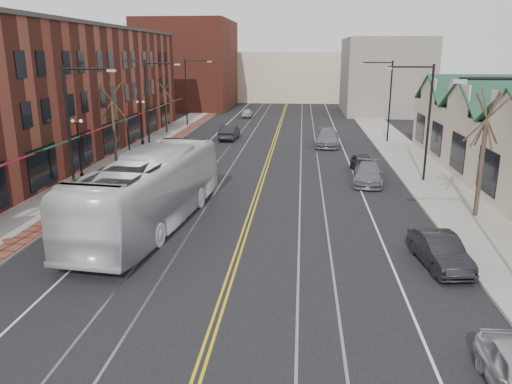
% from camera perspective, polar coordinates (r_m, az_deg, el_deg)
% --- Properties ---
extents(ground, '(160.00, 160.00, 0.00)m').
position_cam_1_polar(ground, '(16.26, -5.67, -17.48)').
color(ground, black).
rests_on(ground, ground).
extents(sidewalk_left, '(4.00, 120.00, 0.15)m').
position_cam_1_polar(sidewalk_left, '(37.52, -18.11, 1.29)').
color(sidewalk_left, gray).
rests_on(sidewalk_left, ground).
extents(sidewalk_right, '(4.00, 120.00, 0.15)m').
position_cam_1_polar(sidewalk_right, '(35.71, 20.05, 0.41)').
color(sidewalk_right, gray).
rests_on(sidewalk_right, ground).
extents(building_left, '(10.00, 50.00, 11.00)m').
position_cam_1_polar(building_left, '(45.97, -23.43, 10.17)').
color(building_left, maroon).
rests_on(building_left, ground).
extents(backdrop_left, '(14.00, 18.00, 14.00)m').
position_cam_1_polar(backdrop_left, '(85.46, -7.69, 14.23)').
color(backdrop_left, maroon).
rests_on(backdrop_left, ground).
extents(backdrop_mid, '(22.00, 14.00, 9.00)m').
position_cam_1_polar(backdrop_mid, '(98.49, 3.72, 13.05)').
color(backdrop_mid, '#C4B296').
rests_on(backdrop_mid, ground).
extents(backdrop_right, '(12.00, 16.00, 11.00)m').
position_cam_1_polar(backdrop_right, '(79.38, 14.46, 12.71)').
color(backdrop_right, slate).
rests_on(backdrop_right, ground).
extents(streetlight_l_1, '(3.33, 0.25, 8.00)m').
position_cam_1_polar(streetlight_l_1, '(32.67, -20.02, 7.95)').
color(streetlight_l_1, black).
rests_on(streetlight_l_1, sidewalk_left).
extents(streetlight_l_2, '(3.33, 0.25, 8.00)m').
position_cam_1_polar(streetlight_l_2, '(47.56, -11.87, 10.67)').
color(streetlight_l_2, black).
rests_on(streetlight_l_2, sidewalk_left).
extents(streetlight_l_3, '(3.33, 0.25, 8.00)m').
position_cam_1_polar(streetlight_l_3, '(63.01, -7.60, 11.99)').
color(streetlight_l_3, black).
rests_on(streetlight_l_3, sidewalk_left).
extents(streetlight_r_1, '(3.33, 0.25, 8.00)m').
position_cam_1_polar(streetlight_r_1, '(36.51, 18.54, 8.79)').
color(streetlight_r_1, black).
rests_on(streetlight_r_1, sidewalk_right).
extents(streetlight_r_2, '(3.33, 0.25, 8.00)m').
position_cam_1_polar(streetlight_r_2, '(52.16, 14.63, 10.91)').
color(streetlight_r_2, black).
rests_on(streetlight_r_2, sidewalk_right).
extents(lamppost_l_2, '(0.84, 0.28, 4.27)m').
position_cam_1_polar(lamppost_l_2, '(37.40, -19.51, 4.47)').
color(lamppost_l_2, black).
rests_on(lamppost_l_2, sidewalk_left).
extents(lamppost_l_3, '(0.84, 0.28, 4.27)m').
position_cam_1_polar(lamppost_l_3, '(50.29, -12.96, 7.62)').
color(lamppost_l_3, black).
rests_on(lamppost_l_3, sidewalk_left).
extents(tree_left_near, '(1.78, 1.37, 6.48)m').
position_cam_1_polar(tree_left_near, '(42.55, -15.99, 7.80)').
color(tree_left_near, '#382B21').
rests_on(tree_left_near, sidewalk_left).
extents(tree_left_far, '(1.66, 1.28, 6.02)m').
position_cam_1_polar(tree_left_far, '(57.69, -10.29, 9.82)').
color(tree_left_far, '#382B21').
rests_on(tree_left_far, sidewalk_left).
extents(tree_right_mid, '(1.90, 1.46, 6.93)m').
position_cam_1_polar(tree_right_mid, '(29.48, 24.50, 4.23)').
color(tree_right_mid, '#382B21').
rests_on(tree_right_mid, sidewalk_right).
extents(manhole_far, '(0.60, 0.60, 0.02)m').
position_cam_1_polar(manhole_far, '(26.96, -26.44, -4.92)').
color(manhole_far, '#592D19').
rests_on(manhole_far, sidewalk_left).
extents(traffic_signal, '(0.18, 0.15, 3.80)m').
position_cam_1_polar(traffic_signal, '(40.20, -14.33, 5.81)').
color(traffic_signal, black).
rests_on(traffic_signal, sidewalk_left).
extents(transit_bus, '(4.78, 14.25, 3.89)m').
position_cam_1_polar(transit_bus, '(26.48, -12.00, 0.14)').
color(transit_bus, white).
rests_on(transit_bus, ground).
extents(parked_suv, '(2.74, 5.49, 1.49)m').
position_cam_1_polar(parked_suv, '(29.65, -19.01, -1.14)').
color(parked_suv, '#9A9CA1').
rests_on(parked_suv, ground).
extents(parked_car_b, '(2.03, 4.40, 1.40)m').
position_cam_1_polar(parked_car_b, '(22.85, 20.27, -6.33)').
color(parked_car_b, black).
rests_on(parked_car_b, ground).
extents(parked_car_c, '(2.57, 5.04, 1.40)m').
position_cam_1_polar(parked_car_c, '(35.78, 12.71, 2.04)').
color(parked_car_c, slate).
rests_on(parked_car_c, ground).
extents(parked_car_d, '(1.75, 4.06, 1.37)m').
position_cam_1_polar(parked_car_d, '(39.10, 12.09, 3.20)').
color(parked_car_d, '#232228').
rests_on(parked_car_d, ground).
extents(distant_car_left, '(1.74, 4.63, 1.51)m').
position_cam_1_polar(distant_car_left, '(53.10, -3.06, 6.81)').
color(distant_car_left, black).
rests_on(distant_car_left, ground).
extents(distant_car_right, '(2.64, 5.69, 1.61)m').
position_cam_1_polar(distant_car_right, '(49.77, 8.16, 6.14)').
color(distant_car_right, slate).
rests_on(distant_car_right, ground).
extents(distant_car_far, '(1.62, 3.78, 1.27)m').
position_cam_1_polar(distant_car_far, '(71.88, -1.02, 9.04)').
color(distant_car_far, '#A3A7AA').
rests_on(distant_car_far, ground).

